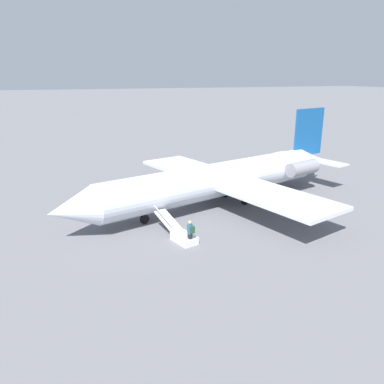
{
  "coord_description": "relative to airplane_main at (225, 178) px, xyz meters",
  "views": [
    {
      "loc": [
        13.15,
        26.92,
        10.49
      ],
      "look_at": [
        2.86,
        1.63,
        1.99
      ],
      "focal_mm": 35.0,
      "sensor_mm": 36.0,
      "label": 1
    }
  ],
  "objects": [
    {
      "name": "ground_plane",
      "position": [
        0.93,
        0.23,
        -2.25
      ],
      "size": [
        600.0,
        600.0,
        0.0
      ],
      "primitive_type": "plane",
      "color": "slate"
    },
    {
      "name": "passenger",
      "position": [
        5.9,
        6.74,
        -1.25
      ],
      "size": [
        0.4,
        0.56,
        1.74
      ],
      "rotation": [
        0.0,
        0.0,
        -1.33
      ],
      "color": "#23232D",
      "rests_on": "ground"
    },
    {
      "name": "airplane_main",
      "position": [
        0.0,
        0.0,
        0.0
      ],
      "size": [
        27.86,
        21.12,
        7.49
      ],
      "rotation": [
        0.0,
        0.0,
        0.24
      ],
      "color": "silver",
      "rests_on": "ground"
    },
    {
      "name": "boarding_stairs",
      "position": [
        6.13,
        5.61,
        -1.86
      ],
      "size": [
        1.97,
        4.14,
        1.81
      ],
      "rotation": [
        0.0,
        0.0,
        -1.33
      ],
      "color": "silver",
      "rests_on": "ground"
    }
  ]
}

